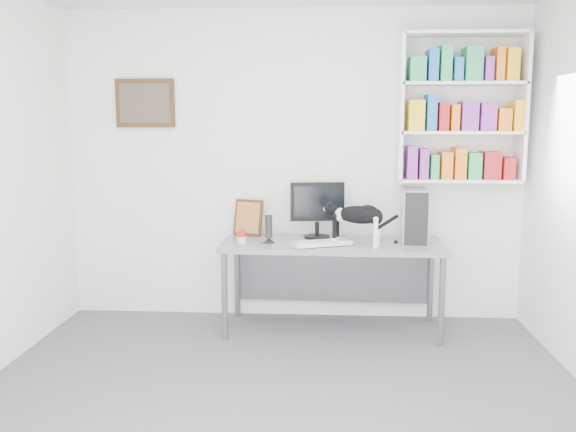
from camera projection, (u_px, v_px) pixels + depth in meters
The scene contains 11 objects.
room at pixel (275, 192), 3.39m from camera, with size 4.01×4.01×2.70m.
bookshelf at pixel (461, 108), 5.05m from camera, with size 1.03×0.28×1.24m, color white.
wall_art at pixel (145, 103), 5.32m from camera, with size 0.52×0.04×0.42m, color #4E3119.
desk at pixel (332, 287), 5.08m from camera, with size 1.81×0.70×0.75m, color gray.
monitor at pixel (317, 210), 5.18m from camera, with size 0.46×0.22×0.49m, color black.
keyboard at pixel (321, 243), 4.90m from camera, with size 0.48×0.18×0.04m, color silver.
pc_tower at pixel (414, 215), 5.05m from camera, with size 0.20×0.44×0.44m, color silver.
speaker at pixel (269, 228), 4.99m from camera, with size 0.11×0.11×0.24m, color black.
leaning_print at pixel (248, 217), 5.33m from camera, with size 0.26×0.10×0.32m, color #4E3119.
soup_can at pixel (242, 237), 4.98m from camera, with size 0.07×0.07×0.11m, color red.
cat at pixel (358, 225), 4.86m from camera, with size 0.55×0.15×0.34m, color black, non-canonical shape.
Camera 1 is at (0.28, -3.36, 1.73)m, focal length 38.00 mm.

